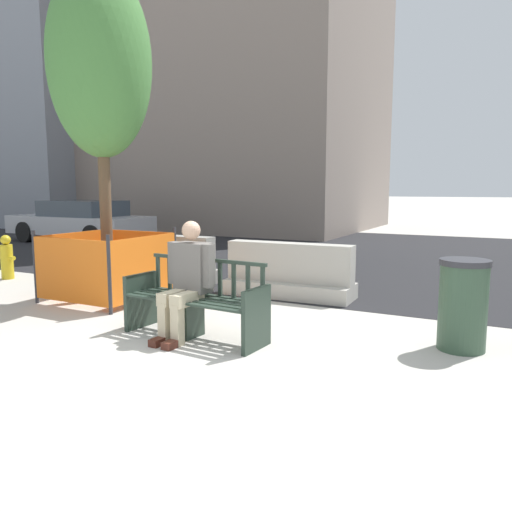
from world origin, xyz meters
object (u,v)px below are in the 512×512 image
object	(u,v)px
jersey_barrier_left	(165,262)
fire_hydrant	(7,258)
street_bench	(196,303)
jersey_barrier_centre	(289,275)
car_sedan_mid	(81,221)
construction_fence	(108,264)
seated_person	(187,277)
trash_bin	(463,305)
street_tree	(100,64)

from	to	relation	value
jersey_barrier_left	fire_hydrant	distance (m)	2.97
street_bench	jersey_barrier_centre	distance (m)	2.45
car_sedan_mid	fire_hydrant	xyz separation A→B (m)	(3.75, -5.31, -0.28)
jersey_barrier_left	street_bench	bearing A→B (deg)	-46.72
jersey_barrier_centre	fire_hydrant	size ratio (longest dim) A/B	2.47
construction_fence	fire_hydrant	xyz separation A→B (m)	(-2.88, 0.39, -0.15)
construction_fence	seated_person	bearing A→B (deg)	-25.97
seated_person	trash_bin	xyz separation A→B (m)	(2.78, 0.97, -0.21)
trash_bin	car_sedan_mid	bearing A→B (deg)	153.43
street_bench	construction_fence	xyz separation A→B (m)	(-2.31, 1.04, 0.14)
car_sedan_mid	fire_hydrant	distance (m)	6.51
car_sedan_mid	seated_person	bearing A→B (deg)	-37.45
jersey_barrier_left	construction_fence	xyz separation A→B (m)	(0.16, -1.58, 0.19)
street_bench	construction_fence	distance (m)	2.54
jersey_barrier_centre	trash_bin	distance (m)	3.05
seated_person	street_tree	size ratio (longest dim) A/B	0.27
fire_hydrant	car_sedan_mid	bearing A→B (deg)	125.19
trash_bin	street_bench	bearing A→B (deg)	-161.28
seated_person	street_tree	bearing A→B (deg)	154.03
jersey_barrier_left	trash_bin	distance (m)	5.45
fire_hydrant	seated_person	bearing A→B (deg)	-16.11
seated_person	street_bench	bearing A→B (deg)	36.95
car_sedan_mid	trash_bin	size ratio (longest dim) A/B	4.87
jersey_barrier_left	fire_hydrant	size ratio (longest dim) A/B	2.44
construction_fence	car_sedan_mid	xyz separation A→B (m)	(-6.63, 5.70, 0.13)
street_bench	fire_hydrant	bearing A→B (deg)	164.63
seated_person	car_sedan_mid	size ratio (longest dim) A/B	0.28
street_tree	car_sedan_mid	size ratio (longest dim) A/B	1.05
street_tree	trash_bin	xyz separation A→B (m)	(5.01, -0.12, -2.97)
seated_person	fire_hydrant	xyz separation A→B (m)	(-5.12, 1.48, -0.30)
jersey_barrier_left	trash_bin	bearing A→B (deg)	-18.23
seated_person	construction_fence	size ratio (longest dim) A/B	0.88
street_tree	trash_bin	world-z (taller)	street_tree
trash_bin	fire_hydrant	bearing A→B (deg)	176.31
jersey_barrier_centre	jersey_barrier_left	bearing A→B (deg)	176.15
street_bench	fire_hydrant	distance (m)	5.38
construction_fence	fire_hydrant	world-z (taller)	construction_fence
jersey_barrier_left	construction_fence	world-z (taller)	construction_fence
construction_fence	trash_bin	bearing A→B (deg)	-1.39
jersey_barrier_left	street_tree	world-z (taller)	street_tree
car_sedan_mid	jersey_barrier_centre	bearing A→B (deg)	-25.46
seated_person	street_tree	world-z (taller)	street_tree
seated_person	trash_bin	world-z (taller)	seated_person
street_tree	fire_hydrant	distance (m)	4.23
construction_fence	jersey_barrier_centre	bearing A→B (deg)	30.66
jersey_barrier_centre	construction_fence	world-z (taller)	construction_fence
construction_fence	car_sedan_mid	size ratio (longest dim) A/B	0.32
street_tree	car_sedan_mid	distance (m)	9.18
jersey_barrier_centre	fire_hydrant	distance (m)	5.36
jersey_barrier_centre	fire_hydrant	bearing A→B (deg)	-168.99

